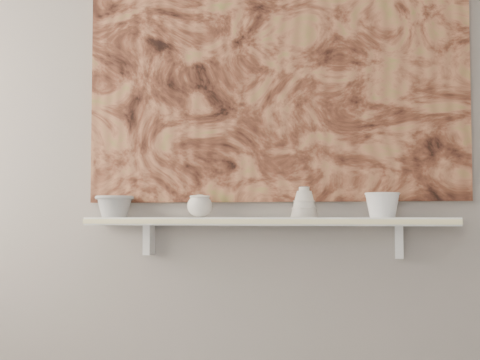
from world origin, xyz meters
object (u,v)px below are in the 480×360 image
(painting, at_px, (269,62))
(cup_cream, at_px, (200,206))
(bowl_grey, at_px, (115,206))
(bell_vessel, at_px, (304,202))
(shelf, at_px, (265,221))
(bowl_white, at_px, (382,205))

(painting, xyz_separation_m, cup_cream, (-0.26, -0.08, -0.57))
(painting, height_order, bowl_grey, painting)
(bowl_grey, relative_size, bell_vessel, 1.36)
(shelf, height_order, bowl_white, bowl_white)
(cup_cream, height_order, bell_vessel, bell_vessel)
(painting, bearing_deg, cup_cream, -162.59)
(painting, distance_m, cup_cream, 0.63)
(bowl_grey, relative_size, bowl_white, 1.23)
(shelf, relative_size, bowl_white, 11.07)
(bowl_grey, xyz_separation_m, bowl_white, (1.04, 0.00, 0.00))
(painting, distance_m, bowl_white, 0.72)
(shelf, bearing_deg, bowl_grey, 180.00)
(shelf, distance_m, bowl_grey, 0.61)
(painting, relative_size, bell_vessel, 13.11)
(shelf, height_order, bowl_grey, bowl_grey)
(shelf, height_order, painting, painting)
(bell_vessel, xyz_separation_m, bowl_white, (0.28, 0.00, -0.01))
(painting, bearing_deg, bowl_grey, -172.50)
(bell_vessel, bearing_deg, bowl_white, 0.00)
(painting, relative_size, bowl_white, 11.86)
(cup_cream, bearing_deg, bell_vessel, 0.00)
(shelf, xyz_separation_m, painting, (0.00, 0.08, 0.62))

